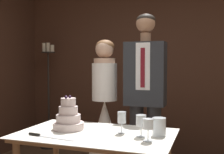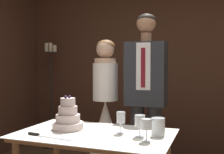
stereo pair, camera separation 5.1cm
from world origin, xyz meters
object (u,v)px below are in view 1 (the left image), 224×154
at_px(wine_glass_middle, 122,119).
at_px(candle_stand, 48,94).
at_px(wine_glass_near, 141,121).
at_px(cake_table, 95,145).
at_px(tiered_cake, 68,118).
at_px(cake_knife, 42,136).
at_px(bride, 105,130).
at_px(wine_glass_far, 148,125).
at_px(groom, 145,92).
at_px(hurricane_candle, 159,127).

bearing_deg(wine_glass_middle, candle_stand, 135.58).
distance_m(wine_glass_near, wine_glass_middle, 0.18).
xyz_separation_m(cake_table, candle_stand, (-1.56, 1.80, 0.19)).
distance_m(tiered_cake, candle_stand, 2.17).
bearing_deg(cake_knife, bride, 90.40).
distance_m(cake_table, cake_knife, 0.44).
bearing_deg(candle_stand, wine_glass_middle, -44.42).
height_order(wine_glass_far, bride, bride).
relative_size(bride, groom, 0.86).
bearing_deg(cake_table, bride, 105.67).
height_order(cake_knife, wine_glass_far, wine_glass_far).
bearing_deg(cake_table, wine_glass_middle, 19.07).
xyz_separation_m(cake_table, groom, (0.23, 0.83, 0.37)).
distance_m(wine_glass_near, bride, 1.06).
distance_m(cake_knife, bride, 1.09).
xyz_separation_m(cake_table, tiered_cake, (-0.27, 0.05, 0.19)).
bearing_deg(bride, wine_glass_middle, -60.08).
bearing_deg(candle_stand, wine_glass_far, -43.25).
height_order(cake_table, tiered_cake, tiered_cake).
height_order(tiered_cake, wine_glass_middle, tiered_cake).
bearing_deg(wine_glass_middle, hurricane_candle, 2.80).
relative_size(cake_knife, wine_glass_middle, 2.38).
bearing_deg(wine_glass_middle, bride, 119.92).
bearing_deg(cake_table, hurricane_candle, 9.55).
distance_m(wine_glass_far, groom, 0.96).
bearing_deg(bride, cake_table, -74.33).
bearing_deg(hurricane_candle, tiered_cake, -177.13).
distance_m(cake_table, wine_glass_near, 0.44).
height_order(bride, candle_stand, candle_stand).
relative_size(wine_glass_middle, wine_glass_far, 1.07).
relative_size(wine_glass_near, wine_glass_far, 1.03).
height_order(tiered_cake, groom, groom).
xyz_separation_m(tiered_cake, bride, (0.04, 0.78, -0.28)).
distance_m(cake_knife, wine_glass_near, 0.77).
relative_size(cake_table, bride, 0.79).
xyz_separation_m(hurricane_candle, candle_stand, (-2.06, 1.71, 0.02)).
relative_size(cake_knife, wine_glass_near, 2.46).
height_order(tiered_cake, candle_stand, candle_stand).
relative_size(cake_table, wine_glass_middle, 7.25).
bearing_deg(cake_table, tiered_cake, 170.33).
bearing_deg(wine_glass_far, cake_table, 167.91).
bearing_deg(bride, wine_glass_near, -53.20).
xyz_separation_m(wine_glass_near, wine_glass_middle, (-0.17, 0.06, -0.00)).
bearing_deg(groom, bride, 179.93).
height_order(cake_knife, wine_glass_near, wine_glass_near).
height_order(cake_knife, bride, bride).
bearing_deg(wine_glass_middle, wine_glass_near, -18.66).
relative_size(bride, candle_stand, 0.96).
xyz_separation_m(bride, groom, (0.46, -0.00, 0.45)).
distance_m(tiered_cake, wine_glass_near, 0.65).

